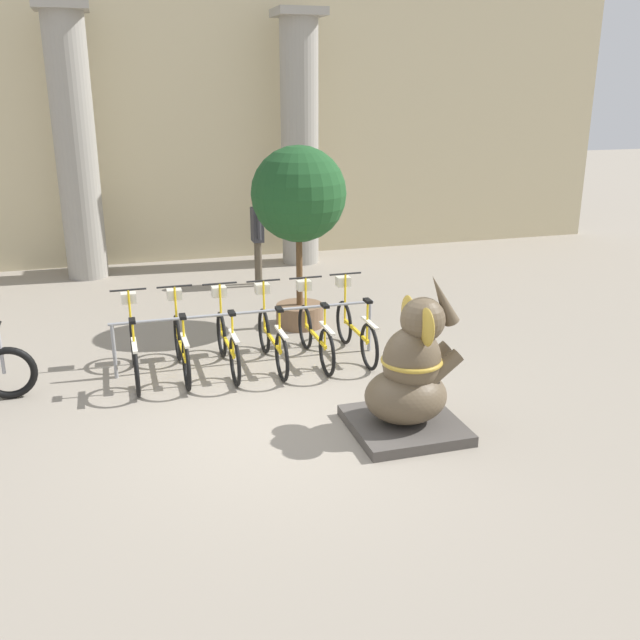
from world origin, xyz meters
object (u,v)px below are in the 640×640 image
object	(u,v)px
bicycle_3	(272,337)
potted_tree	(299,202)
person_pedestrian	(257,231)
bicycle_0	(134,349)
bicycle_1	(181,344)
bicycle_4	(315,333)
bicycle_5	(355,328)
elephant_statue	(410,379)
bicycle_2	(227,341)

from	to	relation	value
bicycle_3	potted_tree	distance (m)	2.36
bicycle_3	person_pedestrian	distance (m)	4.27
bicycle_0	bicycle_1	size ratio (longest dim) A/B	1.00
bicycle_1	bicycle_4	xyz separation A→B (m)	(1.84, -0.06, 0.00)
bicycle_5	potted_tree	distance (m)	2.23
bicycle_3	person_pedestrian	size ratio (longest dim) A/B	0.99
bicycle_1	person_pedestrian	xyz separation A→B (m)	(1.91, 4.11, 0.65)
elephant_statue	potted_tree	world-z (taller)	potted_tree
bicycle_5	elephant_statue	xyz separation A→B (m)	(-0.20, -2.41, 0.21)
bicycle_2	potted_tree	distance (m)	2.62
bicycle_2	bicycle_3	world-z (taller)	same
bicycle_0	potted_tree	xyz separation A→B (m)	(2.66, 1.48, 1.59)
bicycle_1	potted_tree	world-z (taller)	potted_tree
bicycle_0	bicycle_2	world-z (taller)	same
bicycle_2	bicycle_3	distance (m)	0.62
bicycle_1	person_pedestrian	distance (m)	4.58
bicycle_2	bicycle_5	distance (m)	1.84
bicycle_3	elephant_statue	size ratio (longest dim) A/B	0.96
bicycle_5	elephant_statue	bearing A→B (deg)	-94.69
bicycle_3	bicycle_2	bearing A→B (deg)	178.01
bicycle_2	potted_tree	bearing A→B (deg)	46.74
bicycle_3	potted_tree	xyz separation A→B (m)	(0.81, 1.54, 1.59)
bicycle_0	elephant_statue	size ratio (longest dim) A/B	0.96
bicycle_3	elephant_statue	world-z (taller)	elephant_statue
bicycle_4	potted_tree	size ratio (longest dim) A/B	0.61
bicycle_1	person_pedestrian	world-z (taller)	person_pedestrian
potted_tree	bicycle_0	bearing A→B (deg)	-150.84
bicycle_4	elephant_statue	bearing A→B (deg)	-79.99
bicycle_3	bicycle_4	distance (m)	0.61
bicycle_0	person_pedestrian	xyz separation A→B (m)	(2.53, 4.11, 0.65)
bicycle_4	elephant_statue	world-z (taller)	elephant_statue
person_pedestrian	bicycle_1	bearing A→B (deg)	-115.00
elephant_statue	bicycle_2	bearing A→B (deg)	124.55
person_pedestrian	potted_tree	bearing A→B (deg)	-87.24
bicycle_2	bicycle_1	bearing A→B (deg)	176.95
bicycle_4	person_pedestrian	xyz separation A→B (m)	(0.07, 4.17, 0.65)
bicycle_0	bicycle_2	xyz separation A→B (m)	(1.23, -0.03, 0.00)
bicycle_0	bicycle_3	size ratio (longest dim) A/B	1.00
bicycle_1	bicycle_3	xyz separation A→B (m)	(1.23, -0.05, 0.00)
bicycle_0	bicycle_5	world-z (taller)	same
bicycle_5	potted_tree	xyz separation A→B (m)	(-0.42, 1.50, 1.59)
elephant_statue	bicycle_3	bearing A→B (deg)	113.53
bicycle_1	potted_tree	size ratio (longest dim) A/B	0.61
bicycle_3	elephant_statue	xyz separation A→B (m)	(1.03, -2.37, 0.21)
bicycle_4	bicycle_3	bearing A→B (deg)	179.53
potted_tree	bicycle_5	bearing A→B (deg)	-74.42
bicycle_4	person_pedestrian	world-z (taller)	person_pedestrian
bicycle_3	bicycle_1	bearing A→B (deg)	177.48
bicycle_5	bicycle_3	bearing A→B (deg)	-178.29
bicycle_1	bicycle_2	size ratio (longest dim) A/B	1.00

